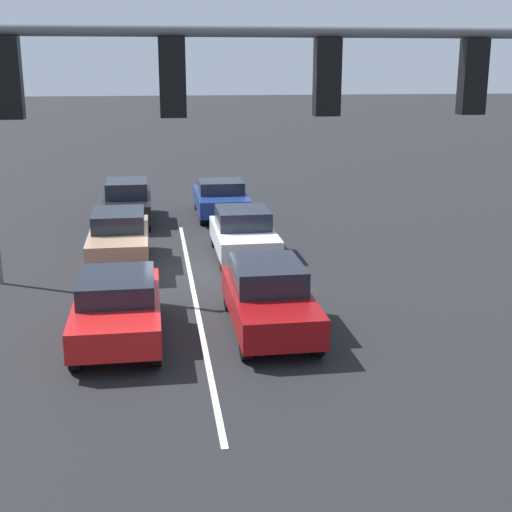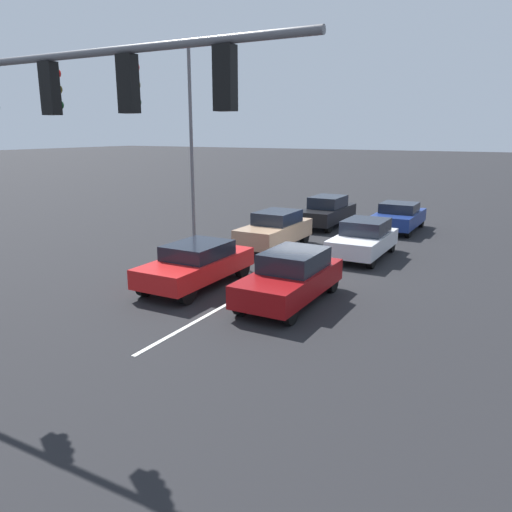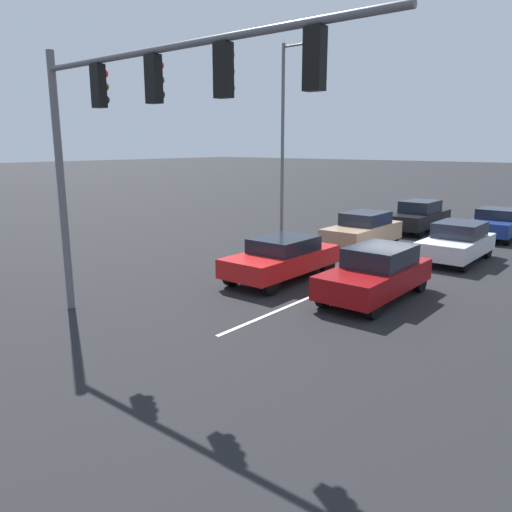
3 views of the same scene
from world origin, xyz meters
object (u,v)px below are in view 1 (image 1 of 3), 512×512
(car_red_midlane_front, at_px, (118,305))
(car_silver_leftlane_second, at_px, (244,233))
(car_black_midlane_third, at_px, (128,201))
(traffic_signal_gantry, at_px, (119,132))
(car_tan_midlane_second, at_px, (119,238))
(car_maroon_leftlane_front, at_px, (269,297))
(car_navy_leftlane_third, at_px, (221,198))

(car_red_midlane_front, xyz_separation_m, car_silver_leftlane_second, (-3.60, -6.39, 0.01))
(car_black_midlane_third, bearing_deg, traffic_signal_gantry, 91.82)
(car_tan_midlane_second, bearing_deg, car_maroon_leftlane_front, 120.52)
(car_tan_midlane_second, xyz_separation_m, car_silver_leftlane_second, (-3.80, -0.35, -0.06))
(car_red_midlane_front, relative_size, car_maroon_leftlane_front, 1.04)
(car_silver_leftlane_second, height_order, traffic_signal_gantry, traffic_signal_gantry)
(car_silver_leftlane_second, xyz_separation_m, traffic_signal_gantry, (3.14, 12.43, 4.28))
(car_black_midlane_third, bearing_deg, car_red_midlane_front, 90.52)
(car_maroon_leftlane_front, height_order, traffic_signal_gantry, traffic_signal_gantry)
(car_tan_midlane_second, bearing_deg, car_navy_leftlane_third, -119.37)
(car_red_midlane_front, relative_size, car_black_midlane_third, 0.98)
(car_tan_midlane_second, distance_m, car_navy_leftlane_third, 7.56)
(car_navy_leftlane_third, height_order, traffic_signal_gantry, traffic_signal_gantry)
(car_silver_leftlane_second, bearing_deg, car_maroon_leftlane_front, 87.77)
(car_maroon_leftlane_front, xyz_separation_m, car_silver_leftlane_second, (-0.25, -6.37, -0.02))
(car_navy_leftlane_third, relative_size, car_black_midlane_third, 0.92)
(car_maroon_leftlane_front, height_order, car_silver_leftlane_second, car_maroon_leftlane_front)
(car_maroon_leftlane_front, relative_size, car_tan_midlane_second, 0.99)
(car_tan_midlane_second, bearing_deg, car_red_midlane_front, 91.84)
(car_tan_midlane_second, relative_size, traffic_signal_gantry, 0.45)
(car_red_midlane_front, xyz_separation_m, car_maroon_leftlane_front, (-3.36, -0.02, 0.02))
(car_maroon_leftlane_front, xyz_separation_m, car_tan_midlane_second, (3.55, -6.02, 0.04))
(car_black_midlane_third, bearing_deg, car_maroon_leftlane_front, 106.09)
(car_silver_leftlane_second, xyz_separation_m, car_black_midlane_third, (3.71, -5.65, 0.05))
(car_maroon_leftlane_front, bearing_deg, car_red_midlane_front, 0.39)
(car_black_midlane_third, bearing_deg, car_tan_midlane_second, 89.19)
(car_black_midlane_third, bearing_deg, car_navy_leftlane_third, -170.73)
(car_navy_leftlane_third, bearing_deg, traffic_signal_gantry, 80.73)
(car_black_midlane_third, xyz_separation_m, traffic_signal_gantry, (-0.58, 18.08, 4.24))
(car_red_midlane_front, xyz_separation_m, car_navy_leftlane_third, (-3.51, -12.63, -0.03))
(car_red_midlane_front, relative_size, car_silver_leftlane_second, 1.10)
(traffic_signal_gantry, bearing_deg, car_tan_midlane_second, -86.87)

